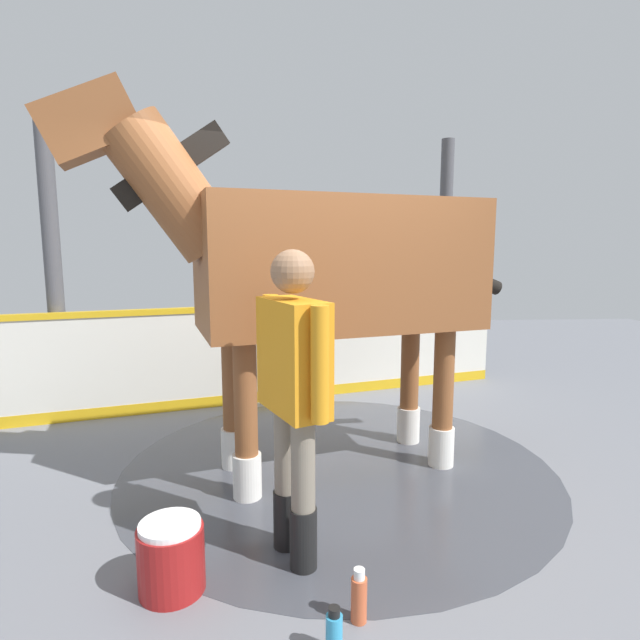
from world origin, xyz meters
The scene contains 10 objects.
ground_plane centered at (0.00, 0.00, -0.01)m, with size 16.00×16.00×0.02m, color slate.
wet_patch centered at (0.23, -0.10, 0.00)m, with size 3.38×3.38×0.00m, color #42444C.
barrier_wall centered at (2.03, 0.40, 0.51)m, with size 1.60×5.46×1.10m.
roof_post_near centered at (1.54, 2.57, 1.52)m, with size 0.16×0.16×3.05m, color #4C4C51.
roof_post_far centered at (2.74, -1.71, 1.52)m, with size 0.16×0.16×3.05m, color #4C4C51.
horse centered at (0.20, 0.02, 1.58)m, with size 1.48×3.40×2.77m.
handler centered at (-0.94, 0.27, 1.00)m, with size 0.64×0.41×1.73m.
wash_bucket centered at (-1.18, 0.89, 0.18)m, with size 0.33×0.33×0.37m.
bottle_shampoo centered at (-1.64, 0.11, 0.10)m, with size 0.07×0.07×0.22m.
bottle_spray centered at (-1.46, -0.02, 0.12)m, with size 0.08×0.08×0.26m.
Camera 1 is at (-3.57, 0.30, 1.74)m, focal length 28.25 mm.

